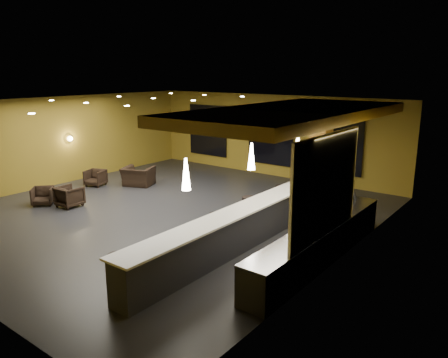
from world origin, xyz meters
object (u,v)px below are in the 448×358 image
Objects in this scene: bar_stool_2 at (215,222)px; staff_a at (305,196)px; bar_counter at (240,230)px; armchair_d at (138,176)px; bar_stool_0 at (116,265)px; armchair_b at (70,196)px; bar_stool_1 at (172,245)px; pendant_1 at (251,156)px; prep_counter at (319,244)px; pendant_0 at (186,174)px; column at (320,155)px; bar_stool_4 at (282,195)px; pendant_2 at (298,144)px; armchair_c at (95,178)px; staff_b at (327,193)px; staff_c at (346,202)px; bar_stool_3 at (249,207)px; armchair_a at (43,196)px.

staff_a is at bearing 60.65° from bar_stool_2.
armchair_d is at bearing 158.49° from bar_counter.
bar_stool_2 is at bearing 89.93° from bar_stool_0.
armchair_b is 1.05× the size of bar_stool_1.
staff_a is at bearing 76.80° from pendant_1.
pendant_0 is at bearing -128.66° from prep_counter.
bar_stool_4 is at bearing -120.64° from column.
pendant_0 reaches higher than armchair_d.
pendant_2 is at bearing 160.43° from armchair_d.
armchair_b is at bearing 168.74° from bar_stool_1.
pendant_1 is 7.52m from armchair_d.
bar_stool_4 is at bearing 151.22° from pendant_2.
armchair_c is at bearing 172.04° from pendant_1.
staff_a is 0.82m from staff_b.
staff_c is at bearing 62.59° from bar_counter.
armchair_c is (-8.74, -0.98, -0.54)m from staff_a.
pendant_0 and pendant_2 have the same top height.
bar_stool_2 is (7.33, -1.52, 0.13)m from armchair_c.
armchair_d is at bearing -170.32° from staff_c.
bar_counter is 7.43m from armchair_d.
prep_counter is 3.77× the size of staff_c.
staff_c is at bearing 49.67° from bar_stool_2.
column reaches higher than pendant_1.
armchair_d is (-6.91, 2.22, -1.98)m from pendant_1.
bar_counter is 2.29× the size of column.
bar_stool_0 is at bearing -96.58° from column.
armchair_b is at bearing -158.78° from bar_stool_3.
bar_stool_4 is at bearing 85.70° from bar_stool_3.
armchair_a is 7.00m from bar_stool_0.
pendant_1 is at bearing 90.00° from pendant_0.
staff_a is (-1.50, 2.13, 0.44)m from prep_counter.
bar_stool_0 is at bearing -90.07° from bar_stool_2.
pendant_1 is 2.13m from bar_stool_2.
bar_stool_3 is (-1.35, -0.97, -0.33)m from staff_a.
pendant_2 is 7.81m from armchair_b.
armchair_a is at bearing -153.76° from staff_a.
pendant_0 is 0.98× the size of bar_stool_0.
bar_counter is 11.15× the size of bar_stool_0.
armchair_c is 8.27m from bar_stool_1.
pendant_1 is at bearing -101.49° from staff_a.
bar_counter is 2.06m from prep_counter.
staff_a is 1.09× the size of staff_c.
staff_a is (0.50, 2.13, -1.48)m from pendant_1.
bar_stool_3 is at bearing 148.25° from armchair_d.
bar_stool_4 is at bearing 133.19° from prep_counter.
column is 4.90× the size of armchair_c.
staff_b is 0.78m from staff_c.
bar_stool_0 is 3.40m from bar_stool_2.
bar_counter is at bearing -90.00° from pendant_2.
bar_stool_0 is (-1.78, -6.62, -0.40)m from staff_b.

